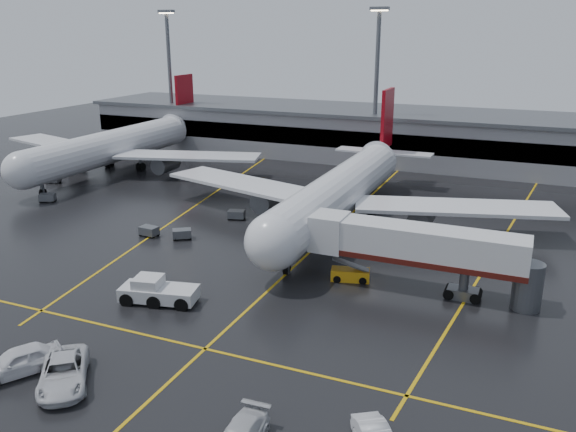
% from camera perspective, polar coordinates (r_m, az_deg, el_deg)
% --- Properties ---
extents(ground, '(220.00, 220.00, 0.00)m').
position_cam_1_polar(ground, '(62.00, 2.43, -3.23)').
color(ground, black).
rests_on(ground, ground).
extents(apron_line_centre, '(0.25, 90.00, 0.02)m').
position_cam_1_polar(apron_line_centre, '(62.00, 2.43, -3.22)').
color(apron_line_centre, gold).
rests_on(apron_line_centre, ground).
extents(apron_line_stop, '(60.00, 0.25, 0.02)m').
position_cam_1_polar(apron_line_stop, '(44.03, -8.02, -12.60)').
color(apron_line_stop, gold).
rests_on(apron_line_stop, ground).
extents(apron_line_left, '(9.99, 69.35, 0.02)m').
position_cam_1_polar(apron_line_left, '(78.99, -8.64, 1.21)').
color(apron_line_left, gold).
rests_on(apron_line_left, ground).
extents(apron_line_right, '(7.57, 69.64, 0.02)m').
position_cam_1_polar(apron_line_right, '(68.00, 19.88, -2.39)').
color(apron_line_right, gold).
rests_on(apron_line_right, ground).
extents(terminal, '(122.00, 19.00, 8.60)m').
position_cam_1_polar(terminal, '(105.72, 11.78, 7.59)').
color(terminal, gray).
rests_on(terminal, ground).
extents(light_mast_left, '(3.00, 1.20, 25.45)m').
position_cam_1_polar(light_mast_left, '(116.58, -11.37, 13.55)').
color(light_mast_left, '#595B60').
rests_on(light_mast_left, ground).
extents(light_mast_mid, '(3.00, 1.20, 25.45)m').
position_cam_1_polar(light_mast_mid, '(99.85, 8.56, 13.07)').
color(light_mast_mid, '#595B60').
rests_on(light_mast_mid, ground).
extents(main_airliner, '(48.80, 45.60, 14.10)m').
position_cam_1_polar(main_airliner, '(69.45, 5.31, 2.65)').
color(main_airliner, silver).
rests_on(main_airliner, ground).
extents(second_airliner, '(48.80, 45.60, 14.10)m').
position_cam_1_polar(second_airliner, '(99.85, -16.11, 6.63)').
color(second_airliner, silver).
rests_on(second_airliner, ground).
extents(jet_bridge, '(19.90, 3.40, 6.05)m').
position_cam_1_polar(jet_bridge, '(52.26, 12.39, -3.09)').
color(jet_bridge, silver).
rests_on(jet_bridge, ground).
extents(pushback_tractor, '(6.85, 3.99, 2.30)m').
position_cam_1_polar(pushback_tractor, '(51.26, -12.54, -7.17)').
color(pushback_tractor, silver).
rests_on(pushback_tractor, ground).
extents(belt_loader, '(3.76, 2.34, 2.22)m').
position_cam_1_polar(belt_loader, '(54.66, 6.05, -5.65)').
color(belt_loader, orange).
rests_on(belt_loader, ground).
extents(service_van_a, '(6.14, 6.72, 1.74)m').
position_cam_1_polar(service_van_a, '(41.99, -20.88, -13.94)').
color(service_van_a, silver).
rests_on(service_van_a, ground).
extents(service_van_d, '(4.80, 5.89, 1.89)m').
position_cam_1_polar(service_van_d, '(44.23, -24.59, -12.63)').
color(service_van_d, white).
rests_on(service_van_d, ground).
extents(baggage_cart_a, '(2.39, 2.19, 1.12)m').
position_cam_1_polar(baggage_cart_a, '(65.78, -10.21, -1.68)').
color(baggage_cart_a, '#595B60').
rests_on(baggage_cart_a, ground).
extents(baggage_cart_b, '(2.11, 1.48, 1.12)m').
position_cam_1_polar(baggage_cart_b, '(67.45, -13.29, -1.39)').
color(baggage_cart_b, '#595B60').
rests_on(baggage_cart_b, ground).
extents(baggage_cart_c, '(2.29, 1.82, 1.12)m').
position_cam_1_polar(baggage_cart_c, '(71.73, -5.01, 0.17)').
color(baggage_cart_c, '#595B60').
rests_on(baggage_cart_c, ground).
extents(baggage_cart_d, '(2.26, 1.75, 1.12)m').
position_cam_1_polar(baggage_cart_d, '(95.33, -21.76, 3.35)').
color(baggage_cart_d, '#595B60').
rests_on(baggage_cart_d, ground).
extents(baggage_cart_e, '(2.38, 2.08, 1.12)m').
position_cam_1_polar(baggage_cart_e, '(85.06, -22.23, 1.69)').
color(baggage_cart_e, '#595B60').
rests_on(baggage_cart_e, ground).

